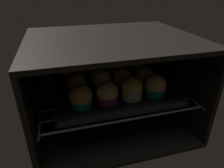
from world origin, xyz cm
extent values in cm
cube|color=black|center=(0.00, 22.00, -0.75)|extent=(59.00, 47.00, 1.50)
cube|color=black|center=(0.00, 22.00, 34.75)|extent=(59.00, 47.00, 1.50)
cube|color=black|center=(0.00, 44.75, 17.00)|extent=(59.00, 1.50, 34.00)
cube|color=black|center=(-28.75, 22.00, 17.00)|extent=(1.50, 47.00, 34.00)
cube|color=black|center=(28.75, 22.00, 17.00)|extent=(1.50, 47.00, 34.00)
cylinder|color=#4C494C|center=(0.00, 3.00, 13.60)|extent=(54.00, 0.80, 0.80)
cylinder|color=#4C494C|center=(0.00, 9.33, 13.60)|extent=(54.00, 0.80, 0.80)
cylinder|color=#4C494C|center=(0.00, 15.67, 13.60)|extent=(54.00, 0.80, 0.80)
cylinder|color=#4C494C|center=(0.00, 22.00, 13.60)|extent=(54.00, 0.80, 0.80)
cylinder|color=#4C494C|center=(0.00, 28.33, 13.60)|extent=(54.00, 0.80, 0.80)
cylinder|color=#4C494C|center=(0.00, 34.67, 13.60)|extent=(54.00, 0.80, 0.80)
cylinder|color=#4C494C|center=(0.00, 41.00, 13.60)|extent=(54.00, 0.80, 0.80)
cylinder|color=#4C494C|center=(-27.00, 22.00, 13.60)|extent=(0.80, 42.00, 0.80)
cylinder|color=#4C494C|center=(27.00, 22.00, 13.60)|extent=(0.80, 42.00, 0.80)
cube|color=black|center=(0.00, 21.84, 14.60)|extent=(44.59, 35.60, 1.20)
cube|color=black|center=(0.00, 4.44, 15.70)|extent=(44.59, 0.80, 1.00)
cube|color=black|center=(0.00, 39.24, 15.70)|extent=(44.59, 0.80, 1.00)
cube|color=black|center=(-21.90, 21.84, 15.70)|extent=(0.80, 35.60, 1.00)
cube|color=black|center=(21.90, 21.84, 15.70)|extent=(0.80, 35.60, 1.00)
cylinder|color=#0C8C84|center=(-13.37, 12.54, 16.77)|extent=(7.18, 7.18, 3.14)
sphere|color=gold|center=(-13.37, 12.54, 19.14)|extent=(7.82, 7.82, 7.82)
sphere|color=#19511E|center=(-12.69, 13.05, 22.03)|extent=(2.02, 2.02, 2.02)
cylinder|color=#7A238C|center=(-4.23, 12.69, 16.77)|extent=(7.18, 7.18, 3.14)
sphere|color=#DBBC60|center=(-4.23, 12.69, 19.05)|extent=(7.55, 7.55, 7.55)
sphere|color=#1E6023|center=(-4.82, 12.63, 21.74)|extent=(2.30, 2.30, 2.30)
cylinder|color=silver|center=(4.84, 13.08, 16.77)|extent=(7.18, 7.18, 3.14)
sphere|color=gold|center=(4.84, 13.08, 19.46)|extent=(7.57, 7.57, 7.57)
sphere|color=#28702D|center=(5.40, 12.38, 22.11)|extent=(2.18, 2.18, 2.18)
cylinder|color=#0C8C84|center=(13.84, 12.84, 16.77)|extent=(7.18, 7.18, 3.14)
sphere|color=#DBBC60|center=(13.84, 12.84, 19.38)|extent=(7.66, 7.66, 7.66)
cylinder|color=#1928B7|center=(-13.41, 21.95, 16.77)|extent=(7.18, 7.18, 3.14)
sphere|color=gold|center=(-13.41, 21.95, 19.61)|extent=(6.89, 6.89, 6.89)
sphere|color=#28702D|center=(-13.53, 21.94, 21.54)|extent=(2.37, 2.37, 2.37)
cylinder|color=#1928B7|center=(-4.24, 22.10, 16.77)|extent=(7.18, 7.18, 3.14)
sphere|color=#E0CC7A|center=(-4.24, 22.10, 19.77)|extent=(7.60, 7.60, 7.60)
sphere|color=#19511E|center=(-3.62, 20.92, 22.35)|extent=(2.23, 2.23, 2.23)
cylinder|color=#7A238C|center=(4.11, 22.13, 16.77)|extent=(7.18, 7.18, 3.14)
sphere|color=gold|center=(4.11, 22.13, 19.18)|extent=(7.62, 7.62, 7.62)
sphere|color=#1E6023|center=(4.83, 22.39, 21.84)|extent=(1.79, 1.79, 1.79)
cylinder|color=red|center=(13.46, 21.45, 16.77)|extent=(7.18, 7.18, 3.14)
sphere|color=gold|center=(13.46, 21.45, 19.07)|extent=(7.50, 7.50, 7.50)
sphere|color=#19511E|center=(13.20, 22.67, 22.21)|extent=(2.06, 2.06, 2.06)
cylinder|color=red|center=(-13.73, 31.13, 16.77)|extent=(7.18, 7.18, 3.14)
sphere|color=gold|center=(-13.73, 31.13, 19.76)|extent=(7.54, 7.54, 7.54)
sphere|color=#28702D|center=(-12.96, 31.15, 22.46)|extent=(1.97, 1.97, 1.97)
cylinder|color=#1928B7|center=(-4.38, 30.83, 16.77)|extent=(7.18, 7.18, 3.14)
sphere|color=gold|center=(-4.38, 30.83, 19.64)|extent=(7.09, 7.09, 7.09)
sphere|color=#1E6023|center=(-3.97, 30.09, 21.86)|extent=(1.99, 1.99, 1.99)
cylinder|color=#1928B7|center=(4.75, 30.99, 16.77)|extent=(7.18, 7.18, 3.14)
sphere|color=gold|center=(4.75, 30.99, 19.23)|extent=(7.69, 7.69, 7.69)
sphere|color=#1E6023|center=(4.71, 30.25, 22.09)|extent=(2.22, 2.22, 2.22)
cylinder|color=#0C8C84|center=(13.81, 31.22, 16.77)|extent=(7.18, 7.18, 3.14)
sphere|color=gold|center=(13.81, 31.22, 19.59)|extent=(7.59, 7.59, 7.59)
sphere|color=#1E6023|center=(14.02, 32.61, 22.15)|extent=(2.46, 2.46, 2.46)
camera|label=1|loc=(-18.87, -45.13, 52.71)|focal=32.24mm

